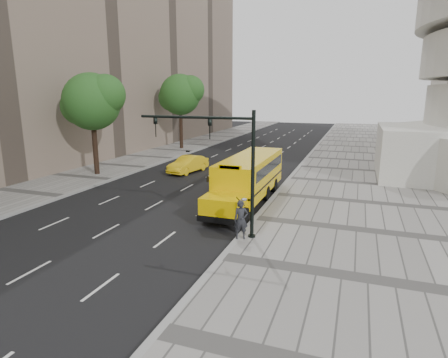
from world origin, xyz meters
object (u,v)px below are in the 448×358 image
(tree_b, at_px, (93,101))
(school_bus, at_px, (249,175))
(taxi_near, at_px, (225,180))
(tree_c, at_px, (181,94))
(traffic_signal, at_px, (225,157))
(taxi_far, at_px, (188,164))
(pedestrian, at_px, (241,220))

(tree_b, distance_m, school_bus, 15.95)
(taxi_near, bearing_deg, tree_c, 111.72)
(traffic_signal, bearing_deg, taxi_far, 121.69)
(tree_b, xyz_separation_m, traffic_signal, (15.60, -9.94, -2.41))
(pedestrian, height_order, traffic_signal, traffic_signal)
(tree_b, relative_size, pedestrian, 4.60)
(tree_b, bearing_deg, taxi_near, -4.82)
(tree_b, bearing_deg, traffic_signal, -32.50)
(tree_c, relative_size, taxi_far, 2.08)
(tree_c, relative_size, taxi_near, 2.18)
(tree_b, bearing_deg, tree_c, 89.98)
(taxi_near, height_order, traffic_signal, traffic_signal)
(tree_c, distance_m, pedestrian, 32.57)
(tree_c, xyz_separation_m, taxi_far, (7.01, -13.14, -6.30))
(tree_c, bearing_deg, school_bus, -53.56)
(tree_c, distance_m, taxi_near, 22.86)
(taxi_near, height_order, pedestrian, pedestrian)
(tree_b, height_order, taxi_far, tree_b)
(traffic_signal, bearing_deg, school_bus, 95.77)
(tree_c, bearing_deg, taxi_near, -55.64)
(pedestrian, bearing_deg, taxi_far, 99.72)
(taxi_far, distance_m, pedestrian, 17.18)
(tree_b, relative_size, school_bus, 0.77)
(tree_c, height_order, taxi_far, tree_c)
(school_bus, bearing_deg, pedestrian, -77.15)
(tree_c, bearing_deg, pedestrian, -58.88)
(tree_c, bearing_deg, traffic_signal, -60.02)
(tree_c, relative_size, pedestrian, 4.95)
(tree_b, height_order, tree_c, tree_c)
(tree_c, xyz_separation_m, school_bus, (14.90, -20.19, -5.29))
(school_bus, height_order, traffic_signal, traffic_signal)
(tree_b, xyz_separation_m, school_bus, (14.91, -3.09, -4.74))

